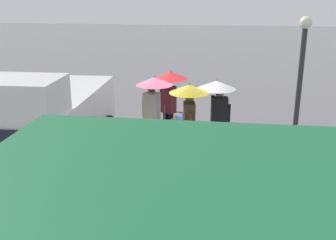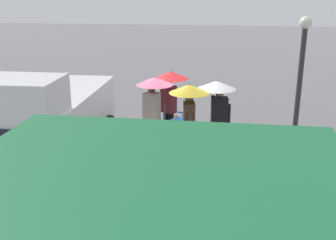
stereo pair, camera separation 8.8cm
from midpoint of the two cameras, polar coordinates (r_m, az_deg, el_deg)
ground_plane at (r=12.04m, az=2.13°, el=-3.48°), size 90.00×90.00×0.00m
slush_patch_mid_street at (r=14.73m, az=-13.55°, el=0.06°), size 2.88×2.88×0.01m
cargo_van_parked_right at (r=10.98m, az=-15.95°, el=0.22°), size 2.31×5.39×2.60m
shopping_cart_vendor at (r=11.43m, az=1.65°, el=-1.62°), size 0.82×0.97×1.04m
hand_dolly_boxes at (r=11.39m, az=-1.91°, el=-1.93°), size 0.72×0.83×1.32m
pedestrian_pink_side at (r=11.29m, az=-1.87°, el=3.53°), size 1.04×1.04×2.15m
pedestrian_black_side at (r=10.88m, az=7.31°, el=2.84°), size 1.04×1.04×2.15m
pedestrian_white_side at (r=12.12m, az=0.49°, el=4.52°), size 1.04×1.04×2.15m
pedestrian_far_side at (r=10.33m, az=3.26°, el=2.15°), size 1.04×1.04×2.15m
street_lamp at (r=9.71m, az=18.45°, el=5.02°), size 0.28×0.28×3.86m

